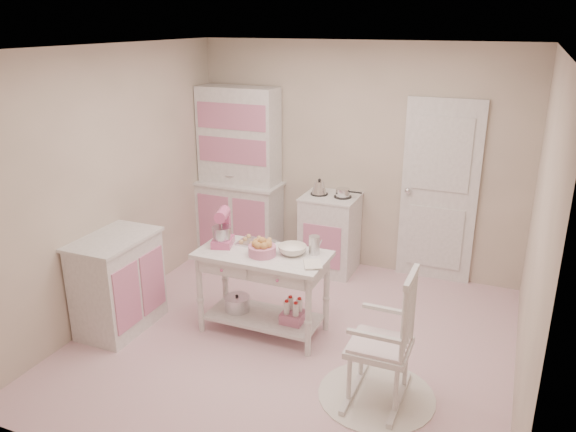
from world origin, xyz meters
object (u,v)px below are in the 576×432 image
at_px(work_table, 263,292).
at_px(stand_mixer, 222,228).
at_px(hutch, 238,173).
at_px(bread_basket, 262,251).
at_px(rocking_chair, 380,335).
at_px(stove, 330,233).
at_px(base_cabinet, 118,283).

xyz_separation_m(work_table, stand_mixer, (-0.42, 0.02, 0.57)).
bearing_deg(hutch, stand_mixer, -67.61).
xyz_separation_m(stand_mixer, bread_basket, (0.44, -0.07, -0.12)).
bearing_deg(work_table, stand_mixer, 177.27).
bearing_deg(hutch, work_table, -56.16).
bearing_deg(rocking_chair, stove, 118.09).
distance_m(stove, stand_mixer, 1.70).
distance_m(rocking_chair, work_table, 1.37).
relative_size(rocking_chair, stand_mixer, 3.24).
bearing_deg(rocking_chair, bread_basket, 157.54).
bearing_deg(base_cabinet, stove, 54.64).
relative_size(stove, bread_basket, 3.68).
relative_size(stand_mixer, bread_basket, 1.36).
height_order(stove, base_cabinet, same).
distance_m(stove, bread_basket, 1.64).
bearing_deg(base_cabinet, stand_mixer, 29.03).
bearing_deg(bread_basket, work_table, 111.80).
xyz_separation_m(hutch, rocking_chair, (2.31, -2.16, -0.49)).
relative_size(hutch, rocking_chair, 1.89).
relative_size(stove, base_cabinet, 1.00).
xyz_separation_m(hutch, stand_mixer, (0.65, -1.57, -0.07)).
xyz_separation_m(hutch, stove, (1.20, -0.05, -0.58)).
bearing_deg(work_table, stove, 85.11).
bearing_deg(rocking_chair, stand_mixer, 160.98).
distance_m(stove, rocking_chair, 2.38).
xyz_separation_m(base_cabinet, bread_basket, (1.31, 0.41, 0.39)).
height_order(stove, bread_basket, stove).
relative_size(work_table, stand_mixer, 3.53).
bearing_deg(bread_basket, rocking_chair, -22.77).
bearing_deg(work_table, base_cabinet, -160.25).
distance_m(hutch, work_table, 2.02).
height_order(base_cabinet, work_table, base_cabinet).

